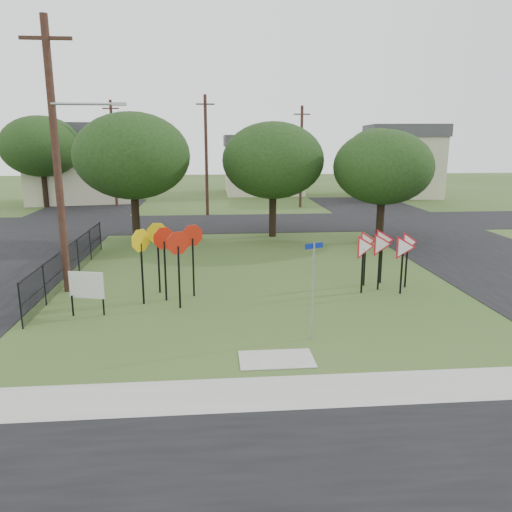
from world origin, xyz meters
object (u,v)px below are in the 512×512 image
at_px(street_name_sign, 313,285).
at_px(info_board, 87,287).
at_px(yield_sign_cluster, 384,246).
at_px(stop_sign_cluster, 167,246).

distance_m(street_name_sign, info_board, 7.57).
relative_size(street_name_sign, yield_sign_cluster, 1.00).
bearing_deg(yield_sign_cluster, info_board, -168.80).
height_order(stop_sign_cluster, info_board, stop_sign_cluster).
bearing_deg(yield_sign_cluster, stop_sign_cluster, -175.18).
bearing_deg(info_board, stop_sign_cluster, 29.53).
relative_size(yield_sign_cluster, info_board, 1.92).
height_order(yield_sign_cluster, info_board, yield_sign_cluster).
distance_m(stop_sign_cluster, info_board, 3.10).
distance_m(street_name_sign, yield_sign_cluster, 6.07).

